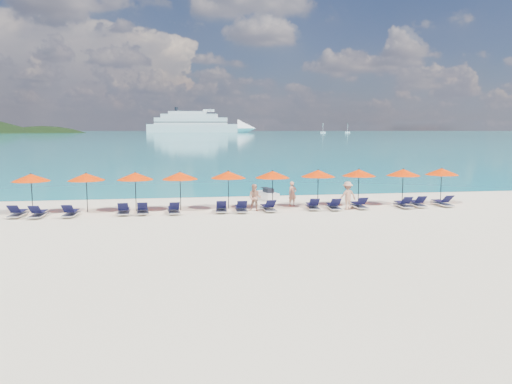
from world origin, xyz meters
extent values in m
plane|color=beige|center=(0.00, 0.00, 0.00)|extent=(1400.00, 1400.00, 0.00)
cube|color=#1FA9B2|center=(0.00, 660.00, 0.01)|extent=(1600.00, 1300.00, 0.01)
ellipsoid|color=black|center=(-150.00, 560.00, -35.00)|extent=(162.00, 126.00, 85.50)
cube|color=silver|center=(16.20, 608.22, 5.10)|extent=(113.99, 37.83, 10.20)
cone|color=silver|center=(82.66, 597.60, 5.10)|extent=(25.69, 25.69, 22.43)
cube|color=silver|center=(14.19, 608.54, 14.28)|extent=(91.35, 31.27, 8.16)
cube|color=silver|center=(12.17, 608.86, 20.40)|extent=(71.09, 26.07, 5.10)
cube|color=silver|center=(10.16, 609.18, 24.47)|extent=(48.45, 19.51, 3.57)
cube|color=black|center=(14.19, 608.54, 12.75)|extent=(92.49, 31.65, 0.92)
cube|color=black|center=(14.19, 608.54, 16.32)|extent=(90.21, 30.89, 0.92)
cylinder|color=black|center=(-3.74, 611.40, 28.55)|extent=(4.49, 4.49, 5.61)
cube|color=silver|center=(151.51, 497.37, 0.76)|extent=(5.68, 1.89, 1.51)
cylinder|color=silver|center=(151.51, 497.37, 5.68)|extent=(0.34, 0.34, 9.46)
cube|color=silver|center=(180.56, 501.57, 0.72)|extent=(5.43, 1.81, 1.45)
cylinder|color=silver|center=(180.56, 501.57, 5.43)|extent=(0.33, 0.33, 9.06)
cube|color=white|center=(1.58, 8.17, 0.27)|extent=(1.28, 2.30, 0.50)
cube|color=black|center=(1.62, 7.99, 0.63)|extent=(0.64, 0.98, 0.32)
cylinder|color=black|center=(1.46, 8.70, 0.77)|extent=(0.50, 0.17, 0.05)
imported|color=tan|center=(2.63, 5.31, 0.75)|extent=(0.63, 0.50, 1.50)
imported|color=tan|center=(0.04, 3.67, 0.78)|extent=(0.87, 0.70, 1.57)
imported|color=tan|center=(5.50, 3.46, 0.82)|extent=(1.12, 0.64, 1.64)
cylinder|color=black|center=(-12.33, 4.87, 1.10)|extent=(0.05, 0.05, 2.20)
cone|color=#E53000|center=(-12.33, 4.87, 2.02)|extent=(2.10, 2.10, 0.42)
sphere|color=black|center=(-12.33, 4.87, 2.24)|extent=(0.08, 0.08, 0.08)
cylinder|color=black|center=(-9.38, 4.83, 1.10)|extent=(0.05, 0.05, 2.20)
cone|color=#E53000|center=(-9.38, 4.83, 2.02)|extent=(2.10, 2.10, 0.42)
sphere|color=black|center=(-9.38, 4.83, 2.24)|extent=(0.08, 0.08, 0.08)
cylinder|color=black|center=(-6.69, 4.81, 1.10)|extent=(0.05, 0.05, 2.20)
cone|color=#E53000|center=(-6.69, 4.81, 2.02)|extent=(2.10, 2.10, 0.42)
sphere|color=black|center=(-6.69, 4.81, 2.24)|extent=(0.08, 0.08, 0.08)
cylinder|color=black|center=(-4.16, 4.69, 1.10)|extent=(0.05, 0.05, 2.20)
cone|color=#E53000|center=(-4.16, 4.69, 2.02)|extent=(2.10, 2.10, 0.42)
sphere|color=black|center=(-4.16, 4.69, 2.24)|extent=(0.08, 0.08, 0.08)
cylinder|color=black|center=(-1.35, 4.87, 1.10)|extent=(0.05, 0.05, 2.20)
cone|color=#E53000|center=(-1.35, 4.87, 2.02)|extent=(2.10, 2.10, 0.42)
sphere|color=black|center=(-1.35, 4.87, 2.24)|extent=(0.08, 0.08, 0.08)
cylinder|color=black|center=(1.26, 4.65, 1.10)|extent=(0.05, 0.05, 2.20)
cone|color=#E53000|center=(1.26, 4.65, 2.02)|extent=(2.10, 2.10, 0.42)
sphere|color=black|center=(1.26, 4.65, 2.24)|extent=(0.08, 0.08, 0.08)
cylinder|color=black|center=(4.11, 4.89, 1.10)|extent=(0.05, 0.05, 2.20)
cone|color=#E53000|center=(4.11, 4.89, 2.02)|extent=(2.10, 2.10, 0.42)
sphere|color=black|center=(4.11, 4.89, 2.24)|extent=(0.08, 0.08, 0.08)
cylinder|color=black|center=(6.71, 4.92, 1.10)|extent=(0.05, 0.05, 2.20)
cone|color=#E53000|center=(6.71, 4.92, 2.02)|extent=(2.10, 2.10, 0.42)
sphere|color=black|center=(6.71, 4.92, 2.24)|extent=(0.08, 0.08, 0.08)
cylinder|color=black|center=(9.52, 4.75, 1.10)|extent=(0.05, 0.05, 2.20)
cone|color=#E53000|center=(9.52, 4.75, 2.02)|extent=(2.10, 2.10, 0.42)
sphere|color=black|center=(9.52, 4.75, 2.24)|extent=(0.08, 0.08, 0.08)
cylinder|color=black|center=(12.18, 4.91, 1.10)|extent=(0.05, 0.05, 2.20)
cone|color=#E53000|center=(12.18, 4.91, 2.02)|extent=(2.10, 2.10, 0.42)
sphere|color=black|center=(12.18, 4.91, 2.24)|extent=(0.08, 0.08, 0.08)
cube|color=silver|center=(-12.79, 3.77, 0.14)|extent=(0.70, 1.73, 0.06)
cube|color=black|center=(-12.78, 4.02, 0.30)|extent=(0.60, 1.12, 0.04)
cube|color=black|center=(-12.82, 3.22, 0.55)|extent=(0.57, 0.56, 0.43)
cube|color=silver|center=(-11.67, 3.45, 0.14)|extent=(0.69, 1.73, 0.06)
cube|color=black|center=(-11.66, 3.70, 0.30)|extent=(0.60, 1.12, 0.04)
cube|color=black|center=(-11.69, 2.90, 0.55)|extent=(0.57, 0.56, 0.43)
cube|color=silver|center=(-10.01, 3.45, 0.14)|extent=(0.72, 1.73, 0.06)
cube|color=black|center=(-10.00, 3.70, 0.30)|extent=(0.61, 1.13, 0.04)
cube|color=black|center=(-10.05, 2.90, 0.55)|extent=(0.58, 0.57, 0.43)
cube|color=silver|center=(-7.27, 3.70, 0.14)|extent=(0.69, 1.72, 0.06)
cube|color=black|center=(-7.28, 3.95, 0.30)|extent=(0.59, 1.12, 0.04)
cube|color=black|center=(-7.25, 3.15, 0.55)|extent=(0.57, 0.56, 0.43)
cube|color=silver|center=(-6.26, 3.72, 0.14)|extent=(0.73, 1.74, 0.06)
cube|color=black|center=(-6.28, 3.97, 0.30)|extent=(0.62, 1.13, 0.04)
cube|color=black|center=(-6.22, 3.17, 0.55)|extent=(0.58, 0.57, 0.43)
cube|color=silver|center=(-4.56, 3.54, 0.14)|extent=(0.75, 1.74, 0.06)
cube|color=black|center=(-4.58, 3.79, 0.30)|extent=(0.64, 1.14, 0.04)
cube|color=black|center=(-4.51, 2.99, 0.55)|extent=(0.59, 0.58, 0.43)
cube|color=silver|center=(-1.89, 3.64, 0.14)|extent=(0.75, 1.74, 0.06)
cube|color=black|center=(-1.87, 3.89, 0.30)|extent=(0.64, 1.14, 0.04)
cube|color=black|center=(-1.93, 3.09, 0.55)|extent=(0.59, 0.58, 0.43)
cube|color=silver|center=(-0.78, 3.48, 0.14)|extent=(0.69, 1.72, 0.06)
cube|color=black|center=(-0.77, 3.73, 0.30)|extent=(0.60, 1.12, 0.04)
cube|color=black|center=(-0.80, 2.93, 0.55)|extent=(0.57, 0.56, 0.43)
cube|color=silver|center=(0.79, 3.54, 0.14)|extent=(0.74, 1.74, 0.06)
cube|color=black|center=(0.77, 3.79, 0.30)|extent=(0.63, 1.14, 0.04)
cube|color=black|center=(0.83, 2.99, 0.55)|extent=(0.59, 0.57, 0.43)
cube|color=silver|center=(3.47, 3.73, 0.14)|extent=(0.78, 1.75, 0.06)
cube|color=black|center=(3.49, 3.98, 0.30)|extent=(0.65, 1.15, 0.04)
cube|color=black|center=(3.42, 3.18, 0.55)|extent=(0.60, 0.59, 0.43)
cube|color=silver|center=(4.67, 3.50, 0.14)|extent=(0.77, 1.75, 0.06)
cube|color=black|center=(4.69, 3.75, 0.30)|extent=(0.64, 1.14, 0.04)
cube|color=black|center=(4.62, 2.95, 0.55)|extent=(0.60, 0.58, 0.43)
cube|color=silver|center=(6.29, 3.69, 0.14)|extent=(0.62, 1.70, 0.06)
cube|color=black|center=(6.29, 3.94, 0.30)|extent=(0.55, 1.10, 0.04)
cube|color=black|center=(6.29, 3.14, 0.55)|extent=(0.55, 0.54, 0.43)
cube|color=silver|center=(9.01, 3.54, 0.14)|extent=(0.70, 1.73, 0.06)
cube|color=black|center=(9.02, 3.79, 0.30)|extent=(0.60, 1.12, 0.04)
cube|color=black|center=(8.98, 2.99, 0.55)|extent=(0.57, 0.56, 0.43)
cube|color=silver|center=(9.99, 3.72, 0.14)|extent=(0.77, 1.75, 0.06)
cube|color=black|center=(10.01, 3.97, 0.30)|extent=(0.64, 1.14, 0.04)
cube|color=black|center=(9.95, 3.17, 0.55)|extent=(0.59, 0.58, 0.43)
cube|color=silver|center=(11.65, 3.74, 0.14)|extent=(0.74, 1.74, 0.06)
cube|color=black|center=(11.63, 3.99, 0.30)|extent=(0.63, 1.14, 0.04)
cube|color=black|center=(11.69, 3.20, 0.55)|extent=(0.59, 0.57, 0.43)
camera|label=1|loc=(-4.32, -24.21, 4.70)|focal=35.00mm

